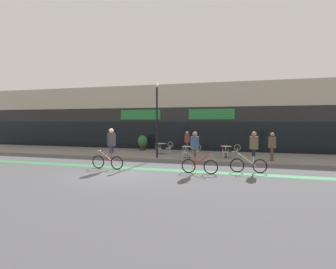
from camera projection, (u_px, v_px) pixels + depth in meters
ground_plane at (122, 174)px, 12.70m from camera, size 120.00×120.00×0.00m
sidewalk_slab at (165, 154)px, 19.66m from camera, size 40.00×5.50×0.12m
storefront_facade at (180, 118)px, 24.04m from camera, size 40.00×4.06×5.70m
bike_lane_stripe at (134, 168)px, 14.12m from camera, size 36.00×0.70×0.01m
bistro_table_0 at (161, 146)px, 19.56m from camera, size 0.79×0.79×0.77m
bistro_table_1 at (187, 150)px, 17.41m from camera, size 0.73×0.73×0.75m
bistro_table_2 at (226, 149)px, 17.41m from camera, size 0.74×0.74×0.77m
cafe_chair_0_near at (158, 148)px, 18.96m from camera, size 0.41×0.58×0.90m
cafe_chair_0_side at (169, 147)px, 19.39m from camera, size 0.58×0.41×0.90m
cafe_chair_1_near at (185, 151)px, 16.82m from camera, size 0.43×0.59×0.90m
cafe_chair_1_side at (196, 150)px, 17.25m from camera, size 0.60×0.45×0.90m
cafe_chair_2_near at (226, 151)px, 16.82m from camera, size 0.42×0.58×0.90m
cafe_chair_2_side at (236, 150)px, 17.25m from camera, size 0.58×0.42×0.90m
planter_pot at (143, 142)px, 21.86m from camera, size 0.81×0.81×1.25m
lamp_post at (157, 115)px, 17.33m from camera, size 0.26×0.26×4.90m
cyclist_0 at (196, 150)px, 12.69m from camera, size 1.79×0.48×2.04m
cyclist_1 at (110, 146)px, 13.83m from camera, size 1.83×0.48×2.17m
cyclist_2 at (252, 150)px, 12.82m from camera, size 1.78×0.52×2.04m
pedestrian_near_end at (272, 144)px, 16.00m from camera, size 0.55×0.55×1.74m
pedestrian_far_end at (187, 140)px, 20.71m from camera, size 0.51×0.51×1.65m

